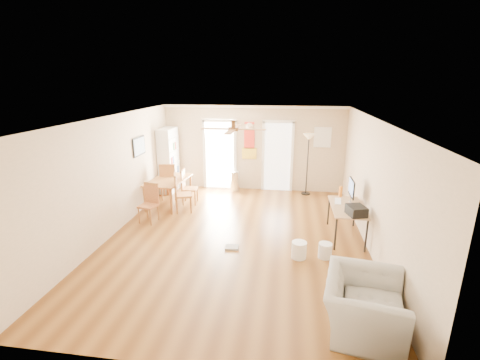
% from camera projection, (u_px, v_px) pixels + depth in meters
% --- Properties ---
extents(floor, '(7.00, 7.00, 0.00)m').
position_uv_depth(floor, '(236.00, 238.00, 7.34)').
color(floor, brown).
rests_on(floor, ground).
extents(ceiling, '(5.50, 7.00, 0.00)m').
position_uv_depth(ceiling, '(236.00, 118.00, 6.59)').
color(ceiling, silver).
rests_on(ceiling, floor).
extents(wall_back, '(5.50, 0.04, 2.60)m').
position_uv_depth(wall_back, '(253.00, 148.00, 10.28)').
color(wall_back, beige).
rests_on(wall_back, floor).
extents(wall_front, '(5.50, 0.04, 2.60)m').
position_uv_depth(wall_front, '(187.00, 274.00, 3.64)').
color(wall_front, beige).
rests_on(wall_front, floor).
extents(wall_left, '(0.04, 7.00, 2.60)m').
position_uv_depth(wall_left, '(112.00, 176.00, 7.33)').
color(wall_left, beige).
rests_on(wall_left, floor).
extents(wall_right, '(0.04, 7.00, 2.60)m').
position_uv_depth(wall_right, '(374.00, 187.00, 6.59)').
color(wall_right, beige).
rests_on(wall_right, floor).
extents(crown_molding, '(5.50, 7.00, 0.08)m').
position_uv_depth(crown_molding, '(236.00, 120.00, 6.60)').
color(crown_molding, white).
rests_on(crown_molding, wall_back).
extents(kitchen_doorway, '(0.90, 0.10, 2.10)m').
position_uv_depth(kitchen_doorway, '(220.00, 155.00, 10.48)').
color(kitchen_doorway, white).
rests_on(kitchen_doorway, wall_back).
extents(bathroom_doorway, '(0.80, 0.10, 2.10)m').
position_uv_depth(bathroom_doorway, '(278.00, 157.00, 10.24)').
color(bathroom_doorway, white).
rests_on(bathroom_doorway, wall_back).
extents(wall_decal, '(0.46, 0.03, 1.10)m').
position_uv_depth(wall_decal, '(249.00, 140.00, 10.21)').
color(wall_decal, red).
rests_on(wall_decal, wall_back).
extents(ac_grille, '(0.50, 0.04, 0.60)m').
position_uv_depth(ac_grille, '(322.00, 137.00, 9.86)').
color(ac_grille, white).
rests_on(ac_grille, wall_back).
extents(framed_poster, '(0.04, 0.66, 0.48)m').
position_uv_depth(framed_poster, '(139.00, 146.00, 8.54)').
color(framed_poster, black).
rests_on(framed_poster, wall_left).
extents(ceiling_fan, '(1.24, 1.24, 0.20)m').
position_uv_depth(ceiling_fan, '(233.00, 129.00, 6.35)').
color(ceiling_fan, '#593819').
rests_on(ceiling_fan, ceiling).
extents(bookshelf, '(0.62, 0.95, 1.95)m').
position_uv_depth(bookshelf, '(169.00, 160.00, 10.20)').
color(bookshelf, silver).
rests_on(bookshelf, floor).
extents(dining_table, '(1.01, 1.52, 0.72)m').
position_uv_depth(dining_table, '(169.00, 192.00, 9.23)').
color(dining_table, '#A46C34').
rests_on(dining_table, floor).
extents(dining_chair_right_a, '(0.43, 0.43, 0.97)m').
position_uv_depth(dining_chair_right_a, '(190.00, 187.00, 9.26)').
color(dining_chair_right_a, '#A67535').
rests_on(dining_chair_right_a, floor).
extents(dining_chair_right_b, '(0.53, 0.53, 1.02)m').
position_uv_depth(dining_chair_right_b, '(183.00, 193.00, 8.70)').
color(dining_chair_right_b, '#985631').
rests_on(dining_chair_right_b, floor).
extents(dining_chair_near, '(0.46, 0.46, 0.94)m').
position_uv_depth(dining_chair_near, '(148.00, 204.00, 8.03)').
color(dining_chair_near, '#AC6937').
rests_on(dining_chair_near, floor).
extents(dining_chair_far, '(0.52, 0.52, 1.06)m').
position_uv_depth(dining_chair_far, '(169.00, 181.00, 9.64)').
color(dining_chair_far, '#A76A36').
rests_on(dining_chair_far, floor).
extents(trash_can, '(0.31, 0.31, 0.63)m').
position_uv_depth(trash_can, '(235.00, 181.00, 10.36)').
color(trash_can, silver).
rests_on(trash_can, floor).
extents(torchiere_lamp, '(0.37, 0.37, 1.83)m').
position_uv_depth(torchiere_lamp, '(307.00, 165.00, 9.89)').
color(torchiere_lamp, black).
rests_on(torchiere_lamp, floor).
extents(computer_desk, '(0.67, 1.35, 0.72)m').
position_uv_depth(computer_desk, '(346.00, 222.00, 7.28)').
color(computer_desk, tan).
rests_on(computer_desk, floor).
extents(imac, '(0.09, 0.56, 0.52)m').
position_uv_depth(imac, '(351.00, 191.00, 7.36)').
color(imac, black).
rests_on(imac, computer_desk).
extents(keyboard, '(0.19, 0.42, 0.02)m').
position_uv_depth(keyboard, '(338.00, 201.00, 7.46)').
color(keyboard, silver).
rests_on(keyboard, computer_desk).
extents(printer, '(0.42, 0.45, 0.20)m').
position_uv_depth(printer, '(356.00, 211.00, 6.68)').
color(printer, black).
rests_on(printer, computer_desk).
extents(orange_bottle, '(0.10, 0.10, 0.24)m').
position_uv_depth(orange_bottle, '(341.00, 191.00, 7.75)').
color(orange_bottle, orange).
rests_on(orange_bottle, computer_desk).
extents(wastebasket_a, '(0.29, 0.29, 0.30)m').
position_uv_depth(wastebasket_a, '(325.00, 251.00, 6.49)').
color(wastebasket_a, silver).
rests_on(wastebasket_a, floor).
extents(wastebasket_b, '(0.30, 0.30, 0.33)m').
position_uv_depth(wastebasket_b, '(299.00, 250.00, 6.47)').
color(wastebasket_b, white).
rests_on(wastebasket_b, floor).
extents(floor_cloth, '(0.29, 0.24, 0.04)m').
position_uv_depth(floor_cloth, '(232.00, 247.00, 6.89)').
color(floor_cloth, '#9A9994').
rests_on(floor_cloth, floor).
extents(armchair, '(1.23, 1.35, 0.77)m').
position_uv_depth(armchair, '(364.00, 305.00, 4.55)').
color(armchair, '#A4A5A0').
rests_on(armchair, floor).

